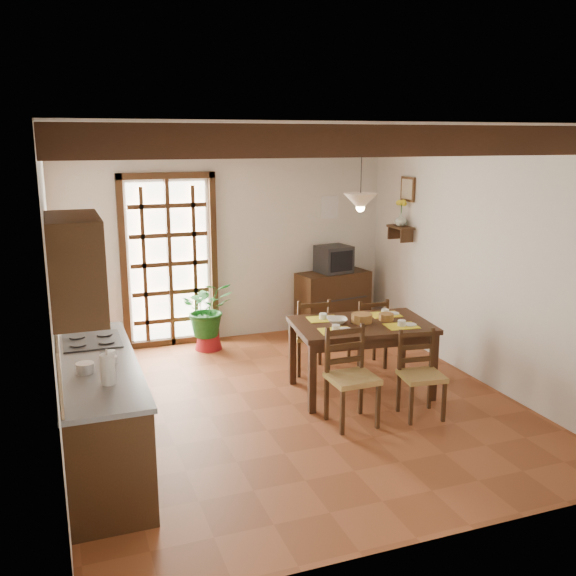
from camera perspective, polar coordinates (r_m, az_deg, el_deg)
name	(u,v)px	position (r m, az deg, el deg)	size (l,w,h in m)	color
ground_plane	(292,404)	(6.79, 0.38, -10.29)	(5.00, 5.00, 0.00)	brown
room_shell	(293,231)	(6.29, 0.41, 5.06)	(4.52, 5.02, 2.81)	silver
ceiling_beams	(293,140)	(6.23, 0.42, 13.04)	(4.50, 4.34, 0.20)	black
french_door	(169,258)	(8.53, -10.51, 2.64)	(1.26, 0.11, 2.32)	white
kitchen_counter	(99,412)	(5.69, -16.42, -10.49)	(0.64, 2.25, 1.38)	#341F10
upper_cabinet	(76,267)	(4.61, -18.36, 1.79)	(0.35, 0.80, 0.70)	#341F10
range_hood	(73,253)	(5.86, -18.54, 2.95)	(0.38, 0.60, 0.54)	white
counter_items	(95,353)	(5.60, -16.81, -5.57)	(0.50, 1.43, 0.25)	black
dining_table	(361,332)	(6.93, 6.54, -3.88)	(1.54, 1.08, 0.78)	#321C10
chair_near_left	(351,395)	(6.29, 5.65, -9.41)	(0.44, 0.42, 0.95)	#9F7E43
chair_near_right	(420,390)	(6.56, 11.69, -8.90)	(0.44, 0.43, 0.86)	#9F7E43
chair_far_left	(310,348)	(7.61, 1.97, -5.37)	(0.46, 0.44, 0.91)	#9F7E43
chair_far_right	(367,345)	(7.83, 7.08, -5.03)	(0.42, 0.40, 0.86)	#9F7E43
table_setting	(362,317)	(6.88, 6.57, -2.60)	(1.05, 0.70, 0.10)	yellow
table_bowl	(337,321)	(6.85, 4.39, -2.90)	(0.22, 0.22, 0.05)	white
sideboard	(333,302)	(9.13, 4.01, -1.25)	(1.02, 0.46, 0.86)	#341F10
crt_tv	(334,259)	(8.99, 4.09, 2.58)	(0.49, 0.46, 0.37)	black
fuse_box	(330,207)	(9.14, 3.74, 7.17)	(0.25, 0.03, 0.32)	white
plant_pot	(208,341)	(8.50, -7.08, -4.68)	(0.36, 0.36, 0.22)	maroon
potted_plant	(207,307)	(8.38, -7.17, -1.68)	(1.72, 1.48, 1.92)	#144C19
wall_shelf	(401,230)	(8.68, 9.97, 5.09)	(0.20, 0.42, 0.20)	#341F10
shelf_vase	(401,220)	(8.67, 10.01, 6.00)	(0.15, 0.15, 0.15)	#B2BFB2
shelf_flowers	(402,204)	(8.64, 10.06, 7.37)	(0.14, 0.14, 0.36)	yellow
framed_picture	(408,189)	(8.67, 10.60, 8.64)	(0.03, 0.32, 0.32)	brown
pendant_lamp	(360,200)	(6.74, 6.46, 7.77)	(0.36, 0.36, 0.84)	black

